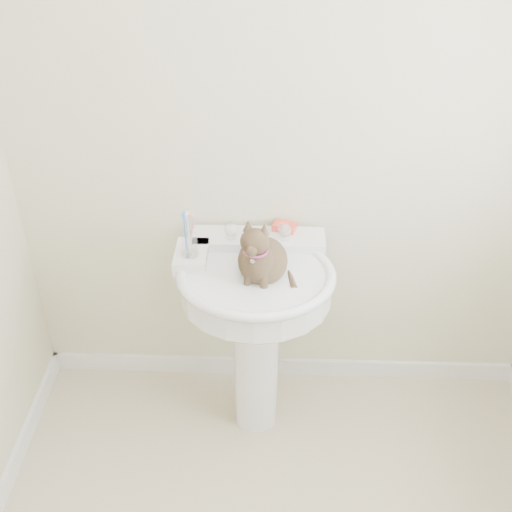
{
  "coord_description": "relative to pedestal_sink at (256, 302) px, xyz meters",
  "views": [
    {
      "loc": [
        -0.05,
        -1.13,
        2.25
      ],
      "look_at": [
        -0.11,
        0.8,
        0.89
      ],
      "focal_mm": 45.0,
      "sensor_mm": 36.0,
      "label": 1
    }
  ],
  "objects": [
    {
      "name": "pedestal_sink",
      "position": [
        0.0,
        0.0,
        0.0
      ],
      "size": [
        0.62,
        0.61,
        0.85
      ],
      "color": "white",
      "rests_on": "floor"
    },
    {
      "name": "baseboard_back",
      "position": [
        0.11,
        0.28,
        -0.62
      ],
      "size": [
        2.2,
        0.02,
        0.09
      ],
      "primitive_type": "cube",
      "color": "white",
      "rests_on": "floor"
    },
    {
      "name": "wall_back",
      "position": [
        0.11,
        0.29,
        0.58
      ],
      "size": [
        2.2,
        0.0,
        2.5
      ],
      "primitive_type": null,
      "color": "beige",
      "rests_on": "ground"
    },
    {
      "name": "faucet",
      "position": [
        0.0,
        0.15,
        0.22
      ],
      "size": [
        0.28,
        0.12,
        0.14
      ],
      "color": "silver",
      "rests_on": "pedestal_sink"
    },
    {
      "name": "cat",
      "position": [
        0.02,
        -0.01,
        0.22
      ],
      "size": [
        0.21,
        0.26,
        0.38
      ],
      "rotation": [
        0.0,
        0.0,
        -0.25
      ],
      "color": "brown",
      "rests_on": "pedestal_sink"
    },
    {
      "name": "soap_bar",
      "position": [
        0.11,
        0.24,
        0.2
      ],
      "size": [
        0.1,
        0.08,
        0.03
      ],
      "primitive_type": "cube",
      "rotation": [
        0.0,
        0.0,
        -0.28
      ],
      "color": "#E44533",
      "rests_on": "pedestal_sink"
    },
    {
      "name": "toothbrush_cup",
      "position": [
        -0.25,
        0.05,
        0.23
      ],
      "size": [
        0.07,
        0.07,
        0.18
      ],
      "rotation": [
        0.0,
        0.0,
        0.14
      ],
      "color": "silver",
      "rests_on": "pedestal_sink"
    }
  ]
}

